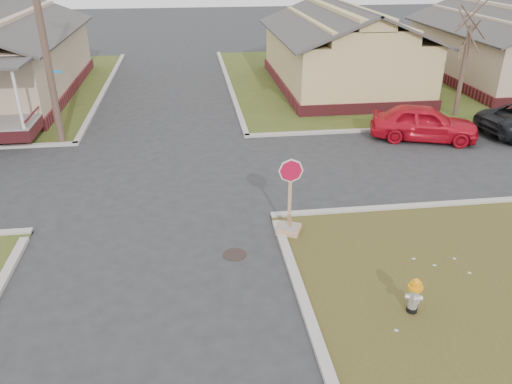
{
  "coord_description": "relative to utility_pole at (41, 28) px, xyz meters",
  "views": [
    {
      "loc": [
        1.27,
        -11.76,
        7.48
      ],
      "look_at": [
        2.98,
        1.0,
        1.1
      ],
      "focal_mm": 35.0,
      "sensor_mm": 36.0,
      "label": 1
    }
  ],
  "objects": [
    {
      "name": "manhole",
      "position": [
        6.4,
        -9.4,
        -4.66
      ],
      "size": [
        0.64,
        0.64,
        0.01
      ],
      "primitive_type": "cylinder",
      "color": "black",
      "rests_on": "ground"
    },
    {
      "name": "verge_far_right",
      "position": [
        26.2,
        9.1,
        -4.64
      ],
      "size": [
        37.0,
        19.0,
        0.05
      ],
      "primitive_type": "cube",
      "color": "#3A4719",
      "rests_on": "ground"
    },
    {
      "name": "utility_pole",
      "position": [
        0.0,
        0.0,
        0.0
      ],
      "size": [
        1.8,
        0.28,
        9.0
      ],
      "color": "#432F26",
      "rests_on": "ground"
    },
    {
      "name": "tree_mid_right",
      "position": [
        18.2,
        1.3,
        -2.51
      ],
      "size": [
        0.22,
        0.22,
        4.2
      ],
      "primitive_type": "cylinder",
      "color": "#432F26",
      "rests_on": "verge_far_right"
    },
    {
      "name": "red_sedan",
      "position": [
        15.21,
        -1.58,
        -3.91
      ],
      "size": [
        4.74,
        3.09,
        1.5
      ],
      "primitive_type": "imported",
      "rotation": [
        0.0,
        0.0,
        1.24
      ],
      "color": "red",
      "rests_on": "ground"
    },
    {
      "name": "fire_hydrant",
      "position": [
        10.15,
        -12.29,
        -4.12
      ],
      "size": [
        0.33,
        0.33,
        0.89
      ],
      "rotation": [
        0.0,
        0.0,
        -0.35
      ],
      "color": "black",
      "rests_on": "ground"
    },
    {
      "name": "ground",
      "position": [
        4.2,
        -8.9,
        -4.66
      ],
      "size": [
        120.0,
        120.0,
        0.0
      ],
      "primitive_type": "plane",
      "color": "#28282A",
      "rests_on": "ground"
    },
    {
      "name": "side_house_tan",
      "position": [
        24.2,
        7.6,
        -2.47
      ],
      "size": [
        7.6,
        11.6,
        4.7
      ],
      "color": "maroon",
      "rests_on": "ground"
    },
    {
      "name": "curbs",
      "position": [
        4.2,
        -3.9,
        -4.66
      ],
      "size": [
        80.0,
        40.0,
        0.12
      ],
      "primitive_type": null,
      "color": "#A9A198",
      "rests_on": "ground"
    },
    {
      "name": "stop_sign",
      "position": [
        8.06,
        -8.49,
        -4.12
      ],
      "size": [
        0.65,
        0.63,
        2.29
      ],
      "rotation": [
        0.0,
        0.0,
        -0.41
      ],
      "color": "#A57B59",
      "rests_on": "ground"
    },
    {
      "name": "side_house_yellow",
      "position": [
        14.2,
        7.6,
        -2.47
      ],
      "size": [
        7.6,
        11.6,
        4.7
      ],
      "color": "maroon",
      "rests_on": "ground"
    }
  ]
}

